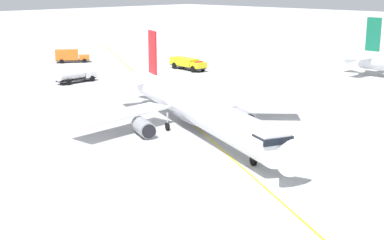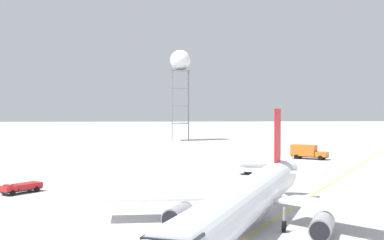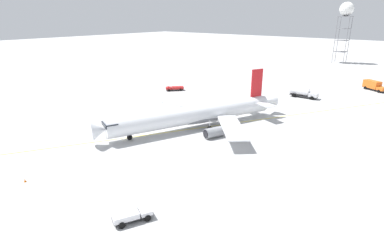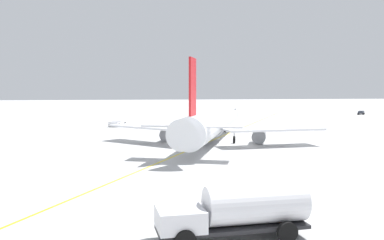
# 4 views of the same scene
# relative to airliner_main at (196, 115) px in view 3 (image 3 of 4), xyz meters

# --- Properties ---
(ground_plane) EXTENTS (600.00, 600.00, 0.00)m
(ground_plane) POSITION_rel_airliner_main_xyz_m (-2.45, 2.92, -2.89)
(ground_plane) COLOR #B2B2B2
(airliner_main) EXTENTS (30.72, 43.14, 11.64)m
(airliner_main) POSITION_rel_airliner_main_xyz_m (0.00, 0.00, 0.00)
(airliner_main) COLOR white
(airliner_main) RESTS_ON ground_plane
(pushback_tug_truck) EXTENTS (3.98, 5.17, 1.30)m
(pushback_tug_truck) POSITION_rel_airliner_main_xyz_m (14.39, -30.80, -2.08)
(pushback_tug_truck) COLOR #232326
(pushback_tug_truck) RESTS_ON ground_plane
(fuel_tanker_truck) EXTENTS (8.20, 2.98, 2.87)m
(fuel_tanker_truck) POSITION_rel_airliner_main_xyz_m (8.43, 40.87, -1.32)
(fuel_tanker_truck) COLOR #232326
(fuel_tanker_truck) RESTS_ON ground_plane
(ops_pickup_truck) EXTENTS (5.19, 5.70, 1.41)m
(ops_pickup_truck) POSITION_rel_airliner_main_xyz_m (-27.55, 23.13, -2.07)
(ops_pickup_truck) COLOR #232326
(ops_pickup_truck) RESTS_ON ground_plane
(catering_truck_truck) EXTENTS (8.08, 6.49, 3.10)m
(catering_truck_truck) POSITION_rel_airliner_main_xyz_m (23.07, 65.14, -1.22)
(catering_truck_truck) COLOR #232326
(catering_truck_truck) RESTS_ON ground_plane
(radar_tower) EXTENTS (6.71, 6.71, 29.86)m
(radar_tower) POSITION_rel_airliner_main_xyz_m (-3.67, 124.19, 22.55)
(radar_tower) COLOR slate
(radar_tower) RESTS_ON ground_plane
(taxiway_centreline) EXTENTS (97.27, 173.30, 0.01)m
(taxiway_centreline) POSITION_rel_airliner_main_xyz_m (3.78, 5.43, -2.88)
(taxiway_centreline) COLOR yellow
(taxiway_centreline) RESTS_ON ground_plane
(safety_cone_near) EXTENTS (0.36, 0.36, 0.55)m
(safety_cone_near) POSITION_rel_airliner_main_xyz_m (-4.94, -34.93, -2.61)
(safety_cone_near) COLOR orange
(safety_cone_near) RESTS_ON ground_plane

